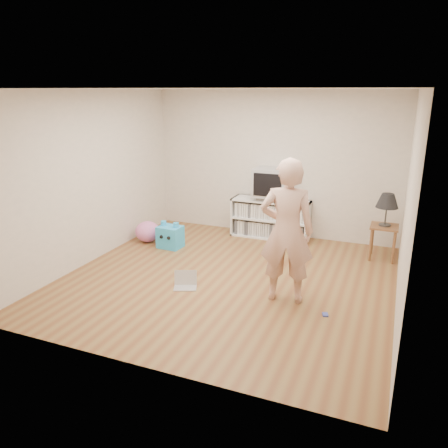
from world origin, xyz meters
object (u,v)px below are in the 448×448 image
Objects in this scene: dvd_deck at (271,198)px; crt_tv at (272,182)px; media_unit at (271,218)px; person at (287,232)px; laptop at (185,283)px; table_lamp at (387,201)px; side_table at (384,234)px; plush_blue at (170,237)px; plush_pink at (148,232)px.

dvd_deck is 0.75× the size of crt_tv.
crt_tv is (0.00, -0.02, 0.67)m from media_unit.
person reaches higher than laptop.
side_table is at bearing 0.00° from table_lamp.
table_lamp is 0.28× the size of person.
plush_pink is at bearing 170.20° from plush_blue.
plush_pink is (-3.91, -0.69, -0.23)m from side_table.
table_lamp is (1.96, -0.37, 0.21)m from dvd_deck.
media_unit is at bearing -80.28° from person.
plush_blue reaches higher than laptop.
media_unit is 2.58m from person.
dvd_deck is at bearing 42.98° from plush_blue.
side_table is (1.96, -0.39, 0.07)m from media_unit.
person is at bearing -16.33° from laptop.
plush_blue is at bearing -140.33° from dvd_deck.
media_unit is 2.55× the size of side_table.
table_lamp is at bearing 18.56° from laptop.
side_table is 0.30× the size of person.
crt_tv is 2.08m from side_table.
plush_blue is at bearing -139.96° from media_unit.
laptop is at bearing -4.43° from person.
side_table is 3.49m from plush_blue.
person is at bearing -24.46° from plush_pink.
plush_blue reaches higher than plush_pink.
plush_blue is (-3.38, -0.81, -0.75)m from table_lamp.
media_unit is at bearing 90.00° from crt_tv.
crt_tv reaches higher than media_unit.
table_lamp is (1.96, -0.39, 0.59)m from media_unit.
plush_blue is (-1.42, -1.18, -0.54)m from dvd_deck.
person reaches higher than media_unit.
dvd_deck is 2.51m from person.
plush_pink is (-1.47, 1.43, 0.12)m from laptop.
media_unit is at bearing 43.35° from plush_blue.
dvd_deck reaches higher than plush_blue.
side_table is 0.53m from table_lamp.
table_lamp reaches higher than media_unit.
dvd_deck is 1.20× the size of laptop.
plush_pink reaches higher than laptop.
person reaches higher than plush_blue.
crt_tv reaches higher than side_table.
table_lamp is at bearing -11.14° from media_unit.
crt_tv is 2.37m from plush_pink.
dvd_deck reaches higher than side_table.
plush_blue is at bearing -166.51° from side_table.
side_table is at bearing 16.79° from plush_blue.
media_unit is at bearing 90.00° from dvd_deck.
side_table is 1.21× the size of plush_blue.
media_unit is 3.11× the size of dvd_deck.
person is (0.87, -2.36, 0.57)m from media_unit.
laptop is (-2.43, -2.12, -0.88)m from table_lamp.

